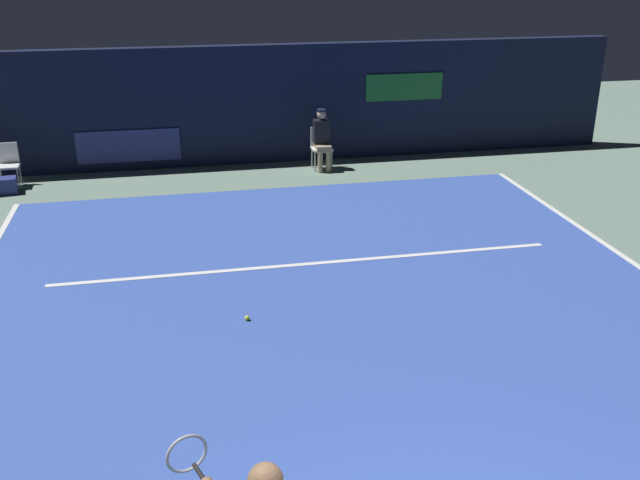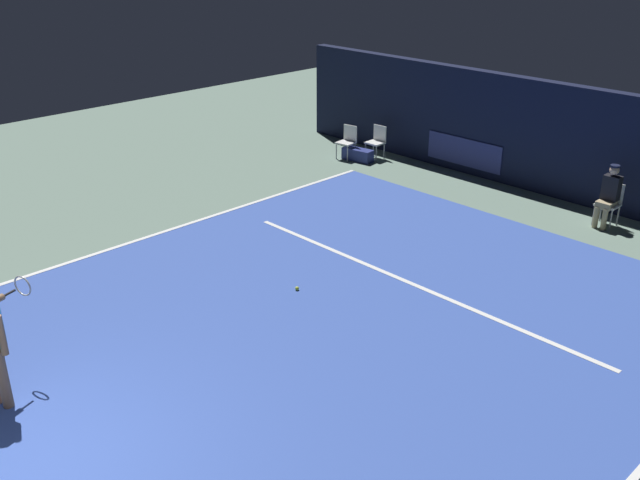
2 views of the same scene
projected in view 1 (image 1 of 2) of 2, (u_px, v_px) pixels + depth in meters
ground_plane at (339, 329)px, 9.22m from camera, size 31.79×31.79×0.00m
court_surface at (339, 329)px, 9.22m from camera, size 9.97×11.82×0.01m
line_service at (309, 264)px, 11.09m from camera, size 7.77×0.10×0.01m
back_wall at (259, 105)px, 15.96m from camera, size 16.53×0.33×2.60m
line_judge_on_chair at (322, 139)px, 15.61m from camera, size 0.44×0.53×1.32m
courtside_chair_far at (8, 162)px, 14.56m from camera, size 0.46×0.43×0.88m
tennis_ball at (247, 318)px, 9.41m from camera, size 0.07×0.07×0.07m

